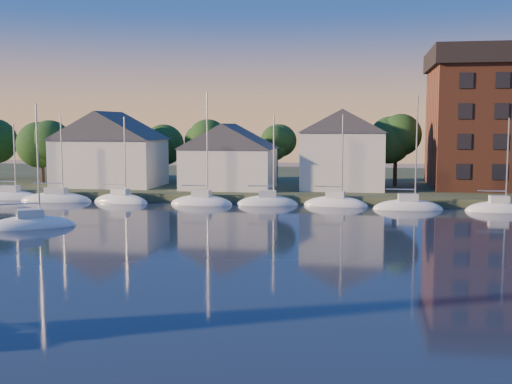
% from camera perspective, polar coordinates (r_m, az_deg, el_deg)
% --- Properties ---
extents(ground, '(260.00, 260.00, 0.00)m').
position_cam_1_polar(ground, '(25.03, -17.24, -15.23)').
color(ground, black).
rests_on(ground, ground).
extents(shoreline_land, '(160.00, 50.00, 2.00)m').
position_cam_1_polar(shoreline_land, '(96.74, 3.32, 0.70)').
color(shoreline_land, '#344025').
rests_on(shoreline_land, ground).
extents(wooden_dock, '(120.00, 3.00, 1.00)m').
position_cam_1_polar(wooden_dock, '(74.06, 1.30, -0.93)').
color(wooden_dock, brown).
rests_on(wooden_dock, ground).
extents(clubhouse_west, '(13.65, 9.45, 9.64)m').
position_cam_1_polar(clubhouse_west, '(85.34, -12.88, 3.84)').
color(clubhouse_west, silver).
rests_on(clubhouse_west, shoreline_land).
extents(clubhouse_centre, '(11.55, 8.40, 8.08)m').
position_cam_1_polar(clubhouse_centre, '(79.60, -2.44, 3.26)').
color(clubhouse_centre, silver).
rests_on(clubhouse_centre, shoreline_land).
extents(clubhouse_east, '(10.50, 8.40, 9.80)m').
position_cam_1_polar(clubhouse_east, '(79.81, 7.76, 3.84)').
color(clubhouse_east, silver).
rests_on(clubhouse_east, shoreline_land).
extents(tree_line, '(93.40, 5.40, 8.90)m').
position_cam_1_polar(tree_line, '(84.19, 3.78, 4.80)').
color(tree_line, '#3D261B').
rests_on(tree_line, shoreline_land).
extents(moored_fleet, '(71.50, 2.40, 12.05)m').
position_cam_1_polar(moored_fleet, '(72.75, -5.29, -1.00)').
color(moored_fleet, white).
rests_on(moored_fleet, ground).
extents(drifting_sailboat_left, '(7.82, 6.13, 11.87)m').
position_cam_1_polar(drifting_sailboat_left, '(59.14, -19.37, -2.94)').
color(drifting_sailboat_left, white).
rests_on(drifting_sailboat_left, ground).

